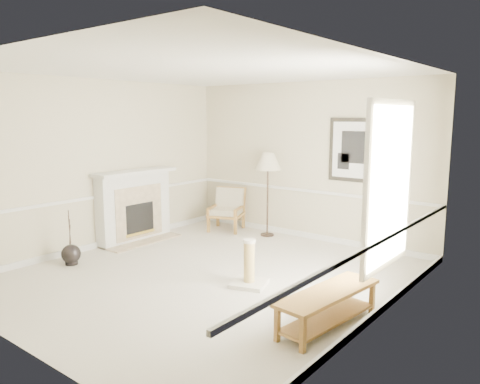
% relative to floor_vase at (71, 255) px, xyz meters
% --- Properties ---
extents(ground, '(5.50, 5.50, 0.00)m').
position_rel_floor_vase_xyz_m(ground, '(2.00, 0.94, -0.16)').
color(ground, silver).
rests_on(ground, ground).
extents(room, '(5.04, 5.54, 2.92)m').
position_rel_floor_vase_xyz_m(room, '(2.14, 1.02, 1.71)').
color(room, beige).
rests_on(room, ground).
extents(fireplace, '(0.64, 1.64, 1.31)m').
position_rel_floor_vase_xyz_m(fireplace, '(-0.35, 1.54, 0.48)').
color(fireplace, white).
rests_on(fireplace, ground).
extents(floor_vase, '(0.30, 0.30, 0.87)m').
position_rel_floor_vase_xyz_m(floor_vase, '(0.00, 0.00, 0.00)').
color(floor_vase, black).
rests_on(floor_vase, ground).
extents(armchair, '(0.83, 0.86, 0.84)m').
position_rel_floor_vase_xyz_m(armchair, '(0.44, 3.28, 0.29)').
color(armchair, '#A37B34').
rests_on(armchair, ground).
extents(floor_lamp, '(0.50, 0.50, 1.59)m').
position_rel_floor_vase_xyz_m(floor_lamp, '(1.37, 3.34, 1.23)').
color(floor_lamp, black).
rests_on(floor_lamp, ground).
extents(bench, '(0.60, 1.47, 0.41)m').
position_rel_floor_vase_xyz_m(bench, '(4.15, 0.52, 0.11)').
color(bench, '#A37B34').
rests_on(bench, ground).
extents(scratching_post, '(0.57, 0.57, 0.65)m').
position_rel_floor_vase_xyz_m(scratching_post, '(2.72, 0.98, 0.04)').
color(scratching_post, white).
rests_on(scratching_post, ground).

